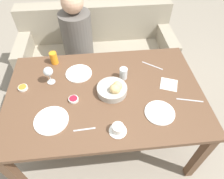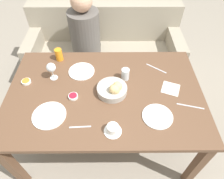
% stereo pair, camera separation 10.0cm
% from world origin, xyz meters
% --- Properties ---
extents(ground_plane, '(10.00, 10.00, 0.00)m').
position_xyz_m(ground_plane, '(0.00, 0.00, 0.00)').
color(ground_plane, gray).
extents(dining_table, '(1.55, 1.00, 0.74)m').
position_xyz_m(dining_table, '(0.00, 0.00, 0.65)').
color(dining_table, brown).
rests_on(dining_table, ground_plane).
extents(couch, '(1.81, 0.70, 0.88)m').
position_xyz_m(couch, '(-0.02, 1.02, 0.32)').
color(couch, '#9E937F').
rests_on(couch, ground_plane).
extents(seated_person, '(0.33, 0.42, 1.17)m').
position_xyz_m(seated_person, '(-0.23, 0.87, 0.50)').
color(seated_person, '#23232D').
rests_on(seated_person, ground_plane).
extents(bread_basket, '(0.24, 0.24, 0.11)m').
position_xyz_m(bread_basket, '(0.06, -0.02, 0.78)').
color(bread_basket, '#B2ADA3').
rests_on(bread_basket, dining_table).
extents(plate_near_left, '(0.24, 0.24, 0.01)m').
position_xyz_m(plate_near_left, '(-0.39, -0.23, 0.74)').
color(plate_near_left, white).
rests_on(plate_near_left, dining_table).
extents(plate_near_right, '(0.22, 0.22, 0.01)m').
position_xyz_m(plate_near_right, '(0.38, -0.25, 0.74)').
color(plate_near_right, white).
rests_on(plate_near_right, dining_table).
extents(plate_far_center, '(0.22, 0.22, 0.01)m').
position_xyz_m(plate_far_center, '(-0.21, 0.23, 0.74)').
color(plate_far_center, white).
rests_on(plate_far_center, dining_table).
extents(juice_glass, '(0.07, 0.07, 0.11)m').
position_xyz_m(juice_glass, '(-0.42, 0.39, 0.79)').
color(juice_glass, orange).
rests_on(juice_glass, dining_table).
extents(water_tumbler, '(0.07, 0.07, 0.10)m').
position_xyz_m(water_tumbler, '(0.17, 0.14, 0.79)').
color(water_tumbler, silver).
rests_on(water_tumbler, dining_table).
extents(wine_glass, '(0.08, 0.08, 0.16)m').
position_xyz_m(wine_glass, '(-0.43, 0.15, 0.85)').
color(wine_glass, silver).
rests_on(wine_glass, dining_table).
extents(coffee_cup, '(0.12, 0.12, 0.06)m').
position_xyz_m(coffee_cup, '(0.06, -0.36, 0.76)').
color(coffee_cup, white).
rests_on(coffee_cup, dining_table).
extents(jam_bowl_berry, '(0.07, 0.07, 0.03)m').
position_xyz_m(jam_bowl_berry, '(-0.24, -0.06, 0.75)').
color(jam_bowl_berry, white).
rests_on(jam_bowl_berry, dining_table).
extents(jam_bowl_honey, '(0.07, 0.07, 0.03)m').
position_xyz_m(jam_bowl_honey, '(-0.65, 0.10, 0.75)').
color(jam_bowl_honey, white).
rests_on(jam_bowl_honey, dining_table).
extents(fork_silver, '(0.20, 0.06, 0.00)m').
position_xyz_m(fork_silver, '(0.64, -0.15, 0.74)').
color(fork_silver, '#B7B7BC').
rests_on(fork_silver, dining_table).
extents(knife_silver, '(0.17, 0.13, 0.00)m').
position_xyz_m(knife_silver, '(0.45, 0.26, 0.74)').
color(knife_silver, '#B7B7BC').
rests_on(knife_silver, dining_table).
extents(spoon_coffee, '(0.15, 0.02, 0.00)m').
position_xyz_m(spoon_coffee, '(-0.16, -0.33, 0.74)').
color(spoon_coffee, '#B7B7BC').
rests_on(spoon_coffee, dining_table).
extents(napkin, '(0.17, 0.17, 0.00)m').
position_xyz_m(napkin, '(0.53, 0.02, 0.74)').
color(napkin, silver).
rests_on(napkin, dining_table).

